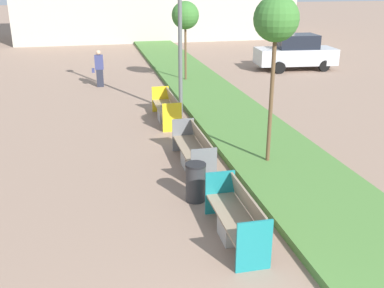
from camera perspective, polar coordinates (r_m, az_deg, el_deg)
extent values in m
cube|color=#4C7A38|center=(16.24, 4.63, 3.99)|extent=(2.80, 120.00, 0.18)
cube|color=#ADA8A0|center=(8.61, 5.43, -10.67)|extent=(0.52, 0.60, 0.42)
cube|color=gray|center=(8.49, 5.48, -9.33)|extent=(0.58, 2.00, 0.05)
cube|color=gray|center=(8.45, 7.29, -7.55)|extent=(0.14, 1.92, 0.48)
cube|color=#197A7F|center=(7.66, 7.89, -12.76)|extent=(0.62, 0.04, 0.94)
cube|color=#197A7F|center=(9.34, 3.55, -6.17)|extent=(0.62, 0.04, 0.94)
cube|color=#ADA8A0|center=(11.70, 0.06, -1.90)|extent=(0.52, 0.60, 0.42)
cube|color=gray|center=(11.61, 0.07, -0.85)|extent=(0.58, 2.36, 0.05)
cube|color=gray|center=(11.58, 1.37, 0.47)|extent=(0.14, 2.27, 0.48)
cube|color=slate|center=(10.52, 1.52, -2.98)|extent=(0.62, 0.04, 0.94)
cube|color=slate|center=(12.70, -1.13, 1.19)|extent=(0.62, 0.04, 0.94)
cube|color=#ADA8A0|center=(15.52, -3.32, 3.71)|extent=(0.52, 0.60, 0.42)
cube|color=gray|center=(15.46, -3.33, 4.52)|extent=(0.58, 2.36, 0.05)
cube|color=gray|center=(15.44, -2.36, 5.53)|extent=(0.14, 2.27, 0.48)
cube|color=yellow|center=(14.31, -2.53, 3.38)|extent=(0.62, 0.04, 0.94)
cube|color=yellow|center=(16.60, -4.03, 5.72)|extent=(0.62, 0.04, 0.94)
cylinder|color=#2D2D30|center=(9.87, 0.46, -4.99)|extent=(0.44, 0.44, 0.82)
cylinder|color=black|center=(9.69, 0.47, -2.67)|extent=(0.46, 0.46, 0.05)
cylinder|color=#56595B|center=(15.67, -1.55, 16.74)|extent=(0.14, 0.14, 7.32)
cylinder|color=brown|center=(11.37, 10.00, 5.19)|extent=(0.10, 0.10, 3.45)
sphere|color=#38702D|center=(11.03, 10.65, 15.37)|extent=(1.08, 1.08, 1.08)
cylinder|color=brown|center=(21.10, -0.83, 11.39)|extent=(0.10, 0.10, 2.74)
sphere|color=#38702D|center=(20.91, -0.86, 16.03)|extent=(1.23, 1.23, 1.23)
cube|color=#232633|center=(20.97, -11.60, 8.22)|extent=(0.30, 0.22, 0.79)
cube|color=navy|center=(20.84, -11.74, 10.13)|extent=(0.38, 0.24, 0.64)
sphere|color=tan|center=(20.77, -11.82, 11.30)|extent=(0.22, 0.22, 0.22)
cube|color=navy|center=(20.90, -12.44, 9.11)|extent=(0.12, 0.20, 0.18)
cube|color=#B7BABF|center=(25.17, 12.98, 10.83)|extent=(4.34, 2.12, 0.84)
cube|color=black|center=(25.07, 13.12, 12.59)|extent=(2.23, 1.73, 0.72)
cylinder|color=black|center=(25.03, 16.43, 9.50)|extent=(0.60, 0.20, 0.60)
cylinder|color=black|center=(26.59, 14.57, 10.26)|extent=(0.60, 0.20, 0.60)
cylinder|color=black|center=(23.92, 11.05, 9.48)|extent=(0.60, 0.20, 0.60)
cylinder|color=black|center=(25.55, 9.45, 10.25)|extent=(0.60, 0.20, 0.60)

